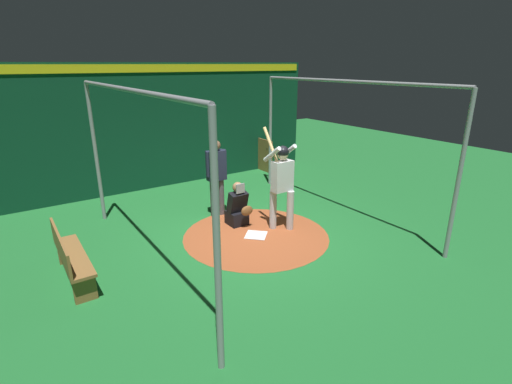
% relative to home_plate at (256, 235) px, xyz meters
% --- Properties ---
extents(ground_plane, '(25.23, 25.23, 0.00)m').
position_rel_home_plate_xyz_m(ground_plane, '(0.00, 0.00, -0.01)').
color(ground_plane, '#1E6B2D').
extents(dirt_circle, '(2.98, 2.98, 0.01)m').
position_rel_home_plate_xyz_m(dirt_circle, '(0.00, 0.00, -0.01)').
color(dirt_circle, '#9E4C28').
rests_on(dirt_circle, ground).
extents(home_plate, '(0.59, 0.59, 0.01)m').
position_rel_home_plate_xyz_m(home_plate, '(0.00, 0.00, 0.00)').
color(home_plate, white).
rests_on(home_plate, dirt_circle).
extents(batter, '(0.68, 0.49, 2.14)m').
position_rel_home_plate_xyz_m(batter, '(-0.00, 0.65, 1.09)').
color(batter, '#BCBCC0').
rests_on(batter, ground).
extents(catcher, '(0.58, 0.40, 0.98)m').
position_rel_home_plate_xyz_m(catcher, '(-0.69, -0.00, 0.38)').
color(catcher, black).
rests_on(catcher, ground).
extents(umpire, '(0.22, 0.49, 1.77)m').
position_rel_home_plate_xyz_m(umpire, '(-1.44, -0.10, 0.98)').
color(umpire, '#4C4C51').
rests_on(umpire, ground).
extents(back_wall, '(0.22, 9.23, 3.39)m').
position_rel_home_plate_xyz_m(back_wall, '(-4.35, 0.00, 1.70)').
color(back_wall, '#0C3D26').
rests_on(back_wall, ground).
extents(cage_frame, '(5.49, 4.77, 3.04)m').
position_rel_home_plate_xyz_m(cage_frame, '(0.00, 0.00, 2.10)').
color(cage_frame, gray).
rests_on(cage_frame, ground).
extents(bat_rack, '(1.18, 0.18, 1.05)m').
position_rel_home_plate_xyz_m(bat_rack, '(-4.11, 3.04, 0.48)').
color(bat_rack, olive).
rests_on(bat_rack, ground).
extents(bench, '(1.66, 0.36, 0.85)m').
position_rel_home_plate_xyz_m(bench, '(-0.28, -3.42, 0.43)').
color(bench, olive).
rests_on(bench, ground).
extents(baseball_0, '(0.07, 0.07, 0.07)m').
position_rel_home_plate_xyz_m(baseball_0, '(-0.82, -0.13, 0.03)').
color(baseball_0, white).
rests_on(baseball_0, dirt_circle).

